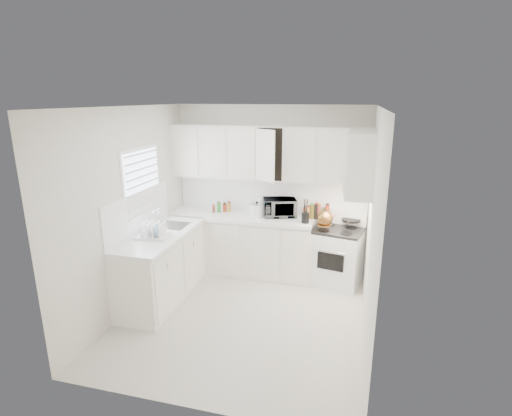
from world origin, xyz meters
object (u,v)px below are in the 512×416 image
(microwave, at_px, (280,206))
(rice_cooker, at_px, (257,209))
(tea_kettle, at_px, (325,217))
(dish_rack, at_px, (153,229))
(stove, at_px, (336,249))
(utensil_crock, at_px, (306,211))

(microwave, height_order, rice_cooker, microwave)
(tea_kettle, distance_m, dish_rack, 2.36)
(stove, bearing_deg, dish_rack, -139.84)
(microwave, relative_size, rice_cooker, 2.10)
(stove, xyz_separation_m, microwave, (-0.89, 0.12, 0.57))
(stove, height_order, microwave, microwave)
(microwave, xyz_separation_m, dish_rack, (-1.41, -1.34, -0.06))
(stove, distance_m, tea_kettle, 0.58)
(tea_kettle, bearing_deg, utensil_crock, -177.76)
(microwave, xyz_separation_m, utensil_crock, (0.43, -0.24, 0.02))
(tea_kettle, height_order, utensil_crock, utensil_crock)
(microwave, bearing_deg, rice_cooker, 178.51)
(tea_kettle, xyz_separation_m, microwave, (-0.71, 0.28, 0.04))
(rice_cooker, bearing_deg, stove, 3.49)
(utensil_crock, bearing_deg, stove, 14.14)
(tea_kettle, xyz_separation_m, dish_rack, (-2.11, -1.05, -0.01))
(tea_kettle, xyz_separation_m, utensil_crock, (-0.28, 0.04, 0.06))
(rice_cooker, bearing_deg, dish_rack, -126.50)
(tea_kettle, height_order, dish_rack, tea_kettle)
(tea_kettle, height_order, microwave, microwave)
(stove, bearing_deg, rice_cooker, -168.75)
(microwave, bearing_deg, dish_rack, -154.96)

